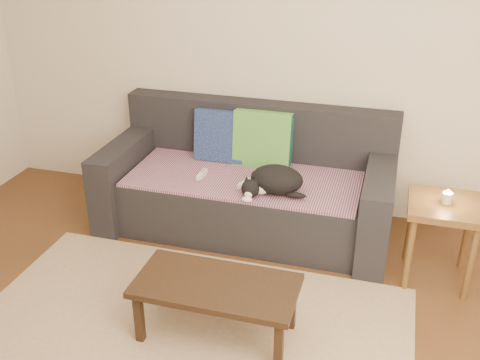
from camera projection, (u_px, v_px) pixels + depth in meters
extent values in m
cube|color=beige|center=(264.00, 42.00, 4.12)|extent=(4.50, 0.04, 2.60)
cube|color=#232328|center=(245.00, 204.00, 4.16)|extent=(1.70, 0.78, 0.42)
cube|color=#232328|center=(259.00, 130.00, 4.31)|extent=(2.10, 0.18, 0.45)
cube|color=#232328|center=(127.00, 177.00, 4.36)|extent=(0.20, 0.90, 0.60)
cube|color=#232328|center=(377.00, 210.00, 3.88)|extent=(0.20, 0.90, 0.60)
cube|color=#432648|center=(244.00, 178.00, 4.04)|extent=(1.66, 0.74, 0.02)
cube|color=#12114C|center=(220.00, 136.00, 4.25)|extent=(0.39, 0.16, 0.40)
cube|color=#0D5549|center=(263.00, 140.00, 4.17)|extent=(0.43, 0.16, 0.44)
ellipsoid|color=black|center=(277.00, 179.00, 3.78)|extent=(0.38, 0.30, 0.19)
sphere|color=black|center=(250.00, 188.00, 3.72)|extent=(0.13, 0.13, 0.12)
sphere|color=white|center=(248.00, 194.00, 3.69)|extent=(0.06, 0.06, 0.05)
ellipsoid|color=black|center=(296.00, 195.00, 3.70)|extent=(0.15, 0.06, 0.04)
cube|color=white|center=(202.00, 174.00, 4.04)|extent=(0.04, 0.15, 0.03)
cube|color=white|center=(245.00, 183.00, 3.91)|extent=(0.07, 0.15, 0.03)
cube|color=brown|center=(446.00, 206.00, 3.44)|extent=(0.44, 0.44, 0.04)
cylinder|color=brown|center=(409.00, 255.00, 3.46)|extent=(0.04, 0.04, 0.51)
cylinder|color=brown|center=(470.00, 264.00, 3.37)|extent=(0.04, 0.04, 0.51)
cylinder|color=brown|center=(410.00, 227.00, 3.76)|extent=(0.04, 0.04, 0.51)
cylinder|color=brown|center=(466.00, 235.00, 3.67)|extent=(0.04, 0.04, 0.51)
cylinder|color=beige|center=(447.00, 198.00, 3.42)|extent=(0.06, 0.06, 0.07)
sphere|color=#FFBF59|center=(448.00, 191.00, 3.40)|extent=(0.02, 0.02, 0.02)
cube|color=tan|center=(178.00, 348.00, 3.08)|extent=(2.50, 1.80, 0.01)
cube|color=black|center=(216.00, 286.00, 3.04)|extent=(0.89, 0.44, 0.04)
cube|color=black|center=(139.00, 318.00, 3.07)|extent=(0.04, 0.04, 0.32)
cube|color=black|center=(279.00, 346.00, 2.87)|extent=(0.04, 0.04, 0.32)
cube|color=black|center=(164.00, 283.00, 3.36)|extent=(0.04, 0.04, 0.32)
cube|color=black|center=(292.00, 306.00, 3.16)|extent=(0.04, 0.04, 0.32)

